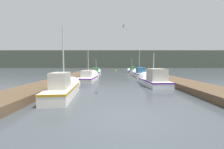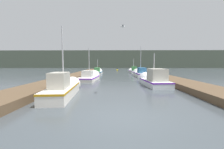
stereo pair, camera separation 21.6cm
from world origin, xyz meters
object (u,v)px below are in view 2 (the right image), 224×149
at_px(mooring_piling_0, 98,68).
at_px(mooring_piling_1, 150,74).
at_px(fishing_boat_1, 153,80).
at_px(channel_buoy, 117,70).
at_px(fishing_boat_4, 98,72).
at_px(fishing_boat_0, 64,88).
at_px(seagull_lead, 123,26).
at_px(fishing_boat_5, 133,71).
at_px(fishing_boat_2, 90,77).
at_px(fishing_boat_3, 140,73).

xyz_separation_m(mooring_piling_0, mooring_piling_1, (9.11, -17.45, -0.11)).
bearing_deg(fishing_boat_1, channel_buoy, 91.76).
relative_size(fishing_boat_1, mooring_piling_1, 4.76).
bearing_deg(fishing_boat_4, mooring_piling_0, 94.41).
xyz_separation_m(fishing_boat_1, mooring_piling_1, (1.39, 6.85, 0.06)).
height_order(fishing_boat_1, mooring_piling_1, fishing_boat_1).
xyz_separation_m(fishing_boat_0, seagull_lead, (3.71, 0.46, 3.92)).
distance_m(fishing_boat_4, fishing_boat_5, 7.65).
xyz_separation_m(fishing_boat_2, fishing_boat_3, (6.96, 5.11, 0.10)).
distance_m(channel_buoy, seagull_lead, 31.28).
xyz_separation_m(fishing_boat_3, mooring_piling_1, (1.00, -2.62, 0.12)).
bearing_deg(mooring_piling_0, fishing_boat_2, -86.68).
bearing_deg(fishing_boat_2, channel_buoy, 84.01).
height_order(fishing_boat_0, channel_buoy, fishing_boat_0).
bearing_deg(seagull_lead, fishing_boat_0, 94.48).
bearing_deg(fishing_boat_0, mooring_piling_0, 87.13).
bearing_deg(mooring_piling_0, seagull_lead, -80.64).
height_order(fishing_boat_1, mooring_piling_0, fishing_boat_1).
distance_m(fishing_boat_2, mooring_piling_1, 8.34).
bearing_deg(fishing_boat_1, fishing_boat_2, 142.09).
distance_m(fishing_boat_0, mooring_piling_1, 13.99).
distance_m(fishing_boat_5, seagull_lead, 22.12).
relative_size(fishing_boat_3, mooring_piling_0, 4.51).
distance_m(fishing_boat_3, channel_buoy, 17.76).
bearing_deg(channel_buoy, fishing_boat_3, -79.43).
height_order(fishing_boat_3, channel_buoy, fishing_boat_3).
xyz_separation_m(fishing_boat_3, seagull_lead, (-3.44, -13.53, 3.97)).
bearing_deg(fishing_boat_2, fishing_boat_5, 65.62).
height_order(fishing_boat_0, mooring_piling_1, fishing_boat_0).
bearing_deg(mooring_piling_1, seagull_lead, -112.13).
xyz_separation_m(fishing_boat_2, fishing_boat_5, (6.87, 13.08, 0.06)).
xyz_separation_m(fishing_boat_2, fishing_boat_4, (-0.20, 10.14, 0.04)).
xyz_separation_m(fishing_boat_0, mooring_piling_1, (8.15, 11.37, 0.07)).
relative_size(fishing_boat_1, mooring_piling_0, 3.95).
bearing_deg(fishing_boat_3, fishing_boat_2, -144.59).
bearing_deg(fishing_boat_2, seagull_lead, -64.00).
relative_size(fishing_boat_0, fishing_boat_2, 1.00).
distance_m(fishing_boat_3, fishing_boat_4, 8.75).
distance_m(fishing_boat_0, fishing_boat_5, 23.06).
xyz_separation_m(fishing_boat_5, mooring_piling_0, (-8.02, 6.86, 0.27)).
bearing_deg(fishing_boat_0, channel_buoy, 78.16).
relative_size(fishing_boat_3, seagull_lead, 10.62).
height_order(fishing_boat_0, seagull_lead, seagull_lead).
distance_m(fishing_boat_2, channel_buoy, 22.87).
height_order(fishing_boat_1, fishing_boat_2, fishing_boat_2).
relative_size(fishing_boat_3, channel_buoy, 6.01).
bearing_deg(fishing_boat_1, fishing_boat_0, -150.55).
height_order(fishing_boat_1, fishing_boat_5, fishing_boat_5).
bearing_deg(mooring_piling_0, fishing_boat_5, -40.55).
distance_m(fishing_boat_1, fishing_boat_3, 9.48).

